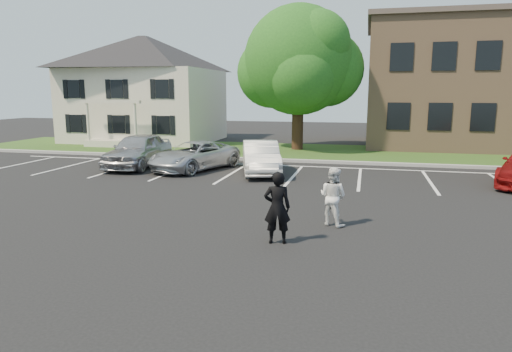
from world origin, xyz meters
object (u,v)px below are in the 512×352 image
at_px(tree, 300,63).
at_px(car_white_sedan, 261,157).
at_px(car_silver_west, 138,150).
at_px(man_white_shirt, 333,196).
at_px(man_black_suit, 277,208).
at_px(car_silver_minivan, 194,156).
at_px(house, 145,89).

relative_size(tree, car_white_sedan, 2.01).
xyz_separation_m(car_silver_west, car_white_sedan, (6.19, -0.32, -0.10)).
relative_size(tree, car_silver_west, 1.82).
distance_m(tree, man_white_shirt, 17.04).
bearing_deg(man_white_shirt, man_black_suit, 84.24).
distance_m(man_black_suit, man_white_shirt, 2.19).
bearing_deg(man_black_suit, car_silver_west, -61.11).
distance_m(man_black_suit, car_silver_minivan, 11.14).
height_order(house, man_white_shirt, house).
xyz_separation_m(house, tree, (11.91, -3.01, 1.52)).
bearing_deg(car_white_sedan, man_white_shirt, -80.16).
relative_size(car_silver_minivan, car_white_sedan, 1.09).
relative_size(house, man_black_suit, 5.86).
distance_m(man_white_shirt, car_silver_minivan, 10.37).
bearing_deg(car_silver_minivan, house, 146.61).
bearing_deg(car_white_sedan, tree, 70.25).
distance_m(car_silver_west, car_silver_minivan, 2.95).
xyz_separation_m(man_black_suit, car_silver_west, (-8.74, 9.64, -0.06)).
bearing_deg(car_silver_minivan, car_silver_west, -161.35).
relative_size(tree, car_silver_minivan, 1.85).
distance_m(house, man_white_shirt, 24.59).
bearing_deg(tree, car_silver_minivan, -113.73).
height_order(man_black_suit, man_white_shirt, man_black_suit).
relative_size(man_white_shirt, car_silver_west, 0.33).
bearing_deg(car_silver_west, house, 112.50).
xyz_separation_m(house, man_black_suit, (14.00, -20.95, -2.95)).
bearing_deg(house, car_white_sedan, -45.46).
bearing_deg(tree, man_black_suit, -83.36).
bearing_deg(car_silver_west, man_white_shirt, -40.58).
bearing_deg(man_white_shirt, house, -24.68).
relative_size(man_black_suit, man_white_shirt, 1.09).
distance_m(house, car_silver_west, 12.84).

